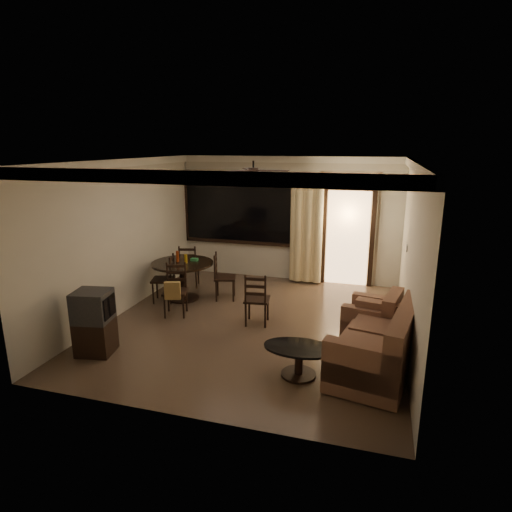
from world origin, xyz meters
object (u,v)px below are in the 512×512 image
(dining_chair_east, at_px, (225,285))
(dining_chair_south, at_px, (175,299))
(coffee_table, at_px, (299,356))
(dining_chair_north, at_px, (189,274))
(armchair, at_px, (375,320))
(dining_chair_west, at_px, (164,288))
(dining_table, at_px, (183,270))
(side_chair, at_px, (257,309))
(sofa, at_px, (380,347))
(tv_cabinet, at_px, (94,322))

(dining_chair_east, distance_m, dining_chair_south, 1.20)
(coffee_table, bearing_deg, dining_chair_north, 134.66)
(armchair, bearing_deg, dining_chair_west, -177.10)
(dining_table, relative_size, dining_chair_north, 1.29)
(dining_chair_north, xyz_separation_m, armchair, (3.98, -1.63, 0.05))
(dining_chair_north, xyz_separation_m, coffee_table, (3.02, -3.06, 0.00))
(dining_chair_west, height_order, armchair, dining_chair_west)
(dining_table, relative_size, side_chair, 1.31)
(dining_chair_west, distance_m, armchair, 4.12)
(sofa, xyz_separation_m, side_chair, (-2.07, 1.12, -0.10))
(tv_cabinet, height_order, coffee_table, tv_cabinet)
(dining_chair_south, height_order, side_chair, dining_chair_south)
(dining_chair_south, distance_m, armchair, 3.52)
(armchair, bearing_deg, dining_chair_north, 169.60)
(coffee_table, relative_size, side_chair, 1.03)
(dining_table, height_order, dining_chair_north, dining_table)
(dining_table, height_order, dining_chair_west, dining_table)
(dining_chair_west, bearing_deg, dining_chair_north, 158.58)
(dining_table, bearing_deg, sofa, -26.45)
(dining_chair_south, xyz_separation_m, dining_chair_north, (-0.45, 1.58, -0.02))
(dining_table, bearing_deg, coffee_table, -39.41)
(side_chair, bearing_deg, coffee_table, 117.02)
(dining_chair_north, height_order, side_chair, dining_chair_north)
(dining_chair_west, relative_size, tv_cabinet, 0.97)
(coffee_table, bearing_deg, dining_chair_south, 150.07)
(coffee_table, bearing_deg, sofa, 20.65)
(side_chair, bearing_deg, dining_chair_south, -5.80)
(dining_chair_west, height_order, side_chair, dining_chair_west)
(dining_chair_south, bearing_deg, dining_chair_east, 45.70)
(tv_cabinet, height_order, armchair, tv_cabinet)
(dining_chair_west, xyz_separation_m, dining_chair_south, (0.55, -0.59, 0.02))
(dining_chair_south, bearing_deg, dining_table, 89.90)
(tv_cabinet, distance_m, side_chair, 2.66)
(dining_table, bearing_deg, dining_chair_west, -143.24)
(sofa, height_order, armchair, sofa)
(tv_cabinet, bearing_deg, coffee_table, -6.91)
(dining_table, distance_m, tv_cabinet, 2.51)
(dining_chair_south, height_order, coffee_table, dining_chair_south)
(sofa, height_order, coffee_table, sofa)
(dining_chair_east, xyz_separation_m, armchair, (2.96, -1.11, 0.05))
(dining_chair_north, bearing_deg, dining_chair_west, 68.58)
(tv_cabinet, relative_size, coffee_table, 1.01)
(armchair, relative_size, side_chair, 1.00)
(dining_table, relative_size, dining_chair_east, 1.29)
(dining_chair_east, relative_size, dining_chair_south, 1.00)
(dining_chair_east, distance_m, armchair, 3.16)
(side_chair, bearing_deg, dining_chair_north, -44.84)
(dining_chair_east, bearing_deg, sofa, -141.20)
(dining_chair_west, height_order, dining_chair_east, same)
(dining_table, height_order, dining_chair_east, dining_table)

